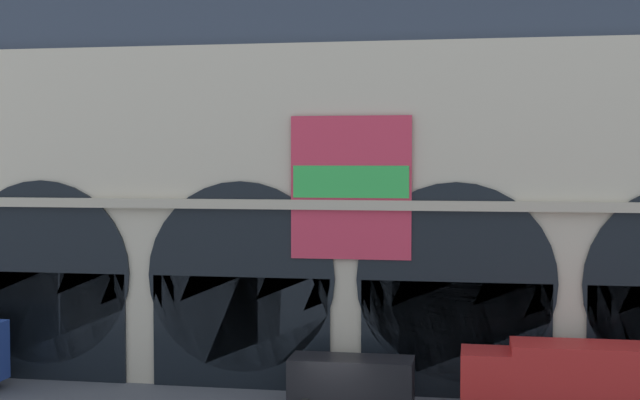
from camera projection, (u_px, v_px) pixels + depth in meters
name	position (u px, v px, depth m)	size (l,w,h in m)	color
station_building	(354.00, 176.00, 41.59)	(50.66, 4.87, 20.27)	beige
van_center	(351.00, 380.00, 37.11)	(5.20, 2.48, 2.20)	black
box_truck_mideast	(557.00, 378.00, 35.67)	(7.50, 2.91, 3.12)	red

